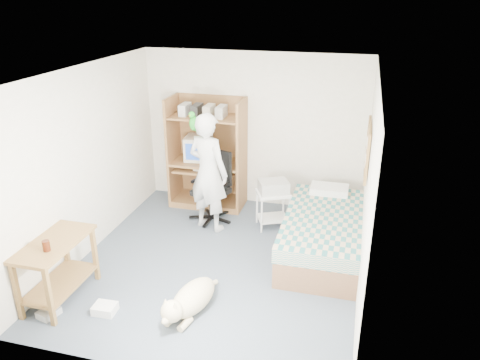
{
  "coord_description": "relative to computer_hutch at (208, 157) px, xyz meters",
  "views": [
    {
      "loc": [
        1.64,
        -5.09,
        3.38
      ],
      "look_at": [
        0.19,
        0.39,
        1.05
      ],
      "focal_mm": 35.0,
      "sensor_mm": 36.0,
      "label": 1
    }
  ],
  "objects": [
    {
      "name": "bed",
      "position": [
        2.0,
        -1.12,
        -0.53
      ],
      "size": [
        1.02,
        2.02,
        0.66
      ],
      "color": "brown",
      "rests_on": "floor"
    },
    {
      "name": "parrot",
      "position": [
        0.07,
        -0.81,
        0.81
      ],
      "size": [
        0.13,
        0.23,
        0.36
      ],
      "rotation": [
        0.0,
        0.0,
        -0.34
      ],
      "color": "#188012",
      "rests_on": "person"
    },
    {
      "name": "office_chair",
      "position": [
        0.25,
        -0.52,
        -0.44
      ],
      "size": [
        0.61,
        0.62,
        1.07
      ],
      "rotation": [
        0.0,
        0.0,
        -0.34
      ],
      "color": "black",
      "rests_on": "floor"
    },
    {
      "name": "wall_left",
      "position": [
        -1.1,
        -1.74,
        0.43
      ],
      "size": [
        0.02,
        4.0,
        2.5
      ],
      "primitive_type": "cube",
      "color": "silver",
      "rests_on": "floor"
    },
    {
      "name": "side_desk",
      "position": [
        -0.85,
        -2.94,
        -0.33
      ],
      "size": [
        0.5,
        1.0,
        0.75
      ],
      "color": "brown",
      "rests_on": "floor"
    },
    {
      "name": "pencil_cup",
      "position": [
        0.34,
        -0.09,
        -0.0
      ],
      "size": [
        0.08,
        0.08,
        0.12
      ],
      "primitive_type": "cylinder",
      "color": "yellow",
      "rests_on": "computer_hutch"
    },
    {
      "name": "wall_back",
      "position": [
        0.7,
        0.26,
        0.43
      ],
      "size": [
        3.6,
        0.02,
        2.5
      ],
      "primitive_type": "cube",
      "color": "silver",
      "rests_on": "floor"
    },
    {
      "name": "ceiling",
      "position": [
        0.7,
        -1.74,
        1.68
      ],
      "size": [
        3.6,
        4.0,
        0.02
      ],
      "primitive_type": "cube",
      "color": "white",
      "rests_on": "wall_back"
    },
    {
      "name": "floor",
      "position": [
        0.7,
        -1.74,
        -0.82
      ],
      "size": [
        4.0,
        4.0,
        0.0
      ],
      "primitive_type": "plane",
      "color": "#424D5A",
      "rests_on": "ground"
    },
    {
      "name": "crt_monitor",
      "position": [
        -0.16,
        0.01,
        0.14
      ],
      "size": [
        0.46,
        0.48,
        0.39
      ],
      "rotation": [
        0.0,
        0.0,
        0.12
      ],
      "color": "beige",
      "rests_on": "computer_hutch"
    },
    {
      "name": "person",
      "position": [
        0.28,
        -0.82,
        0.07
      ],
      "size": [
        0.76,
        0.62,
        1.78
      ],
      "primitive_type": "imported",
      "rotation": [
        0.0,
        0.0,
        2.8
      ],
      "color": "silver",
      "rests_on": "floor"
    },
    {
      "name": "floor_box_b",
      "position": [
        -0.8,
        -3.27,
        -0.78
      ],
      "size": [
        0.23,
        0.26,
        0.08
      ],
      "primitive_type": "cube",
      "rotation": [
        0.0,
        0.0,
        -0.25
      ],
      "color": "beige",
      "rests_on": "floor"
    },
    {
      "name": "drink_glass",
      "position": [
        -0.8,
        -3.12,
        -0.01
      ],
      "size": [
        0.08,
        0.08,
        0.12
      ],
      "primitive_type": "cylinder",
      "color": "#3E1709",
      "rests_on": "side_desk"
    },
    {
      "name": "floor_box_a",
      "position": [
        -0.22,
        -3.06,
        -0.77
      ],
      "size": [
        0.26,
        0.21,
        0.1
      ],
      "primitive_type": "cube",
      "rotation": [
        0.0,
        0.0,
        0.05
      ],
      "color": "white",
      "rests_on": "floor"
    },
    {
      "name": "printer_cart",
      "position": [
        1.2,
        -0.56,
        -0.44
      ],
      "size": [
        0.59,
        0.54,
        0.57
      ],
      "rotation": [
        0.0,
        0.0,
        0.43
      ],
      "color": "white",
      "rests_on": "floor"
    },
    {
      "name": "keyboard",
      "position": [
        0.04,
        -0.16,
        -0.15
      ],
      "size": [
        0.46,
        0.19,
        0.03
      ],
      "primitive_type": "cube",
      "rotation": [
        0.0,
        0.0,
        0.07
      ],
      "color": "beige",
      "rests_on": "computer_hutch"
    },
    {
      "name": "printer",
      "position": [
        1.2,
        -0.56,
        -0.16
      ],
      "size": [
        0.52,
        0.47,
        0.18
      ],
      "primitive_type": "cube",
      "rotation": [
        0.0,
        0.0,
        0.43
      ],
      "color": "#A7A7A2",
      "rests_on": "printer_cart"
    },
    {
      "name": "wall_right",
      "position": [
        2.5,
        -1.74,
        0.43
      ],
      "size": [
        0.02,
        4.0,
        2.5
      ],
      "primitive_type": "cube",
      "color": "silver",
      "rests_on": "floor"
    },
    {
      "name": "dog",
      "position": [
        0.7,
        -2.81,
        -0.65
      ],
      "size": [
        0.5,
        1.04,
        0.4
      ],
      "rotation": [
        0.0,
        0.0,
        -0.24
      ],
      "color": "beige",
      "rests_on": "floor"
    },
    {
      "name": "corkboard",
      "position": [
        2.47,
        -0.84,
        0.63
      ],
      "size": [
        0.04,
        0.94,
        0.66
      ],
      "color": "olive",
      "rests_on": "wall_right"
    },
    {
      "name": "computer_hutch",
      "position": [
        0.0,
        0.0,
        0.0
      ],
      "size": [
        1.2,
        0.63,
        1.8
      ],
      "color": "brown",
      "rests_on": "floor"
    }
  ]
}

